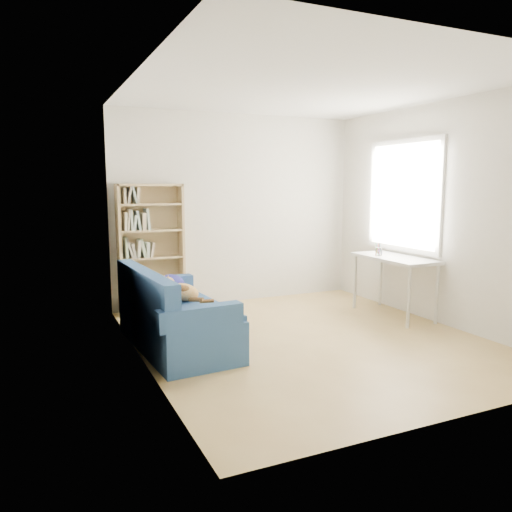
{
  "coord_description": "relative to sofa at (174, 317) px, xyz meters",
  "views": [
    {
      "loc": [
        -2.64,
        -4.45,
        1.65
      ],
      "look_at": [
        -0.36,
        0.57,
        0.85
      ],
      "focal_mm": 35.0,
      "sensor_mm": 36.0,
      "label": 1
    }
  ],
  "objects": [
    {
      "name": "room_shell",
      "position": [
        1.47,
        -0.33,
        1.32
      ],
      "size": [
        3.54,
        4.04,
        2.62
      ],
      "color": "silver",
      "rests_on": "ground"
    },
    {
      "name": "desk",
      "position": [
        2.84,
        0.06,
        0.36
      ],
      "size": [
        0.52,
        1.14,
        0.75
      ],
      "color": "silver",
      "rests_on": "ground"
    },
    {
      "name": "sofa",
      "position": [
        0.0,
        0.0,
        0.0
      ],
      "size": [
        0.91,
        1.7,
        0.81
      ],
      "rotation": [
        0.0,
        0.0,
        0.07
      ],
      "color": "navy",
      "rests_on": "ground"
    },
    {
      "name": "bookshelf",
      "position": [
        0.12,
        1.49,
        0.45
      ],
      "size": [
        0.83,
        0.26,
        1.65
      ],
      "color": "tan",
      "rests_on": "ground"
    },
    {
      "name": "ground",
      "position": [
        1.37,
        -0.37,
        -0.31
      ],
      "size": [
        4.0,
        4.0,
        0.0
      ],
      "primitive_type": "plane",
      "color": "#AB894D",
      "rests_on": "ground"
    },
    {
      "name": "pen_cup",
      "position": [
        2.74,
        0.25,
        0.5
      ],
      "size": [
        0.09,
        0.09,
        0.16
      ],
      "color": "white",
      "rests_on": "desk"
    }
  ]
}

